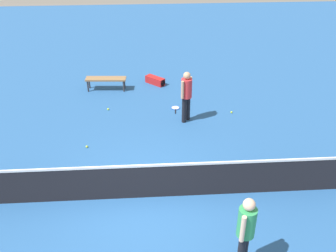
% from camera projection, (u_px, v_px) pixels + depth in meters
% --- Properties ---
extents(ground_plane, '(40.00, 40.00, 0.00)m').
position_uv_depth(ground_plane, '(144.00, 197.00, 9.39)').
color(ground_plane, '#265693').
extents(court_net, '(10.09, 0.09, 1.07)m').
position_uv_depth(court_net, '(144.00, 181.00, 9.14)').
color(court_net, '#4C4C51').
rests_on(court_net, ground_plane).
extents(player_near_side, '(0.48, 0.48, 1.70)m').
position_uv_depth(player_near_side, '(186.00, 93.00, 12.12)').
color(player_near_side, black).
rests_on(player_near_side, ground_plane).
extents(player_far_side, '(0.47, 0.49, 1.70)m').
position_uv_depth(player_far_side, '(246.00, 228.00, 7.13)').
color(player_far_side, black).
rests_on(player_far_side, ground_plane).
extents(tennis_racket_near_player, '(0.34, 0.59, 0.03)m').
position_uv_depth(tennis_racket_near_player, '(175.00, 108.00, 13.36)').
color(tennis_racket_near_player, blue).
rests_on(tennis_racket_near_player, ground_plane).
extents(tennis_ball_near_player, '(0.07, 0.07, 0.07)m').
position_uv_depth(tennis_ball_near_player, '(231.00, 112.00, 13.06)').
color(tennis_ball_near_player, '#C6E033').
rests_on(tennis_ball_near_player, ground_plane).
extents(tennis_ball_by_net, '(0.07, 0.07, 0.07)m').
position_uv_depth(tennis_ball_by_net, '(108.00, 109.00, 13.25)').
color(tennis_ball_by_net, '#C6E033').
rests_on(tennis_ball_by_net, ground_plane).
extents(tennis_ball_midcourt, '(0.07, 0.07, 0.07)m').
position_uv_depth(tennis_ball_midcourt, '(87.00, 147.00, 11.25)').
color(tennis_ball_midcourt, '#C6E033').
rests_on(tennis_ball_midcourt, ground_plane).
extents(courtside_bench, '(1.52, 0.50, 0.48)m').
position_uv_depth(courtside_bench, '(106.00, 80.00, 14.47)').
color(courtside_bench, olive).
rests_on(courtside_bench, ground_plane).
extents(equipment_bag, '(0.77, 0.75, 0.28)m').
position_uv_depth(equipment_bag, '(156.00, 81.00, 15.06)').
color(equipment_bag, '#B21E1E').
rests_on(equipment_bag, ground_plane).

